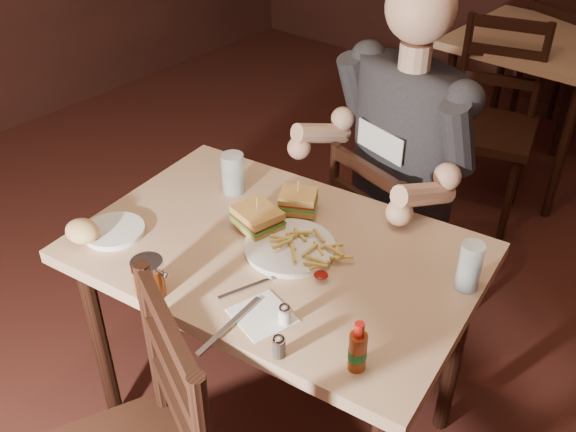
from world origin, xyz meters
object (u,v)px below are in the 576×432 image
Objects in this scene: chair_far at (395,248)px; main_table at (277,272)px; side_plate at (114,232)px; hot_sauce at (358,346)px; bg_chair_far at (569,62)px; glass_left at (233,173)px; syrup_dispenser at (149,278)px; dinner_plate at (290,248)px; bg_chair_near at (486,129)px; diner at (398,129)px; glass_right at (470,267)px; bg_table at (540,55)px.

main_table is at bearing 100.52° from chair_far.
main_table is 6.97× the size of side_plate.
side_plate is (-0.83, -0.03, -0.06)m from hot_sauce.
bg_chair_far is 7.34× the size of glass_left.
main_table is 0.40m from syrup_dispenser.
hot_sauce is at bearing -27.73° from main_table.
chair_far is at bearing 89.75° from dinner_plate.
side_plate is at bearing -148.17° from main_table.
bg_chair_near is 1.55m from glass_left.
chair_far reaches higher than dinner_plate.
bg_chair_near is at bearing -68.76° from chair_far.
side_plate is at bearing -178.12° from hot_sauce.
hot_sauce reaches higher than syrup_dispenser.
diner is 0.89m from hot_sauce.
dinner_plate is at bearing -159.27° from glass_right.
glass_right is at bearing 81.07° from hot_sauce.
diner is at bearing -86.02° from bg_table.
diner is 0.94m from side_plate.
chair_far is at bearing -98.27° from bg_chair_near.
glass_left is (-0.30, 0.14, 0.16)m from main_table.
chair_far is at bearing 73.18° from syrup_dispenser.
bg_table is 2.17m from dinner_plate.
hot_sauce is (0.40, -0.80, -0.09)m from diner.
chair_far is 0.71m from dinner_plate.
bg_chair_far reaches higher than side_plate.
main_table is 0.50m from hot_sauce.
bg_chair_near is at bearing 94.30° from dinner_plate.
bg_chair_near reaches higher than dinner_plate.
chair_far is 3.39× the size of dinner_plate.
hot_sauce is at bearing 1.88° from side_plate.
bg_chair_far is at bearing 102.65° from glass_right.
glass_left reaches higher than bg_table.
bg_chair_far is 2.62m from glass_left.
glass_left is at bearing 155.11° from main_table.
bg_table is at bearing 74.69° from bg_chair_near.
diner is at bearing 90.99° from dinner_plate.
chair_far is 4.94× the size of side_plate.
diner is at bearing -99.26° from bg_chair_near.
dinner_plate is 0.51m from side_plate.
glass_right is at bearing 149.68° from chair_far.
bg_chair_near is 7.23× the size of glass_left.
glass_right is at bearing 25.90° from side_plate.
chair_far is 7.96× the size of syrup_dispenser.
syrup_dispenser reaches higher than main_table.
diner is at bearing 114.94° from bg_chair_far.
diner is 0.55m from glass_left.
bg_chair_near reaches higher than glass_right.
bg_chair_far is 1.01× the size of bg_chair_near.
bg_chair_far is 3.01m from hot_sauce.
hot_sauce is at bearing -26.58° from glass_left.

